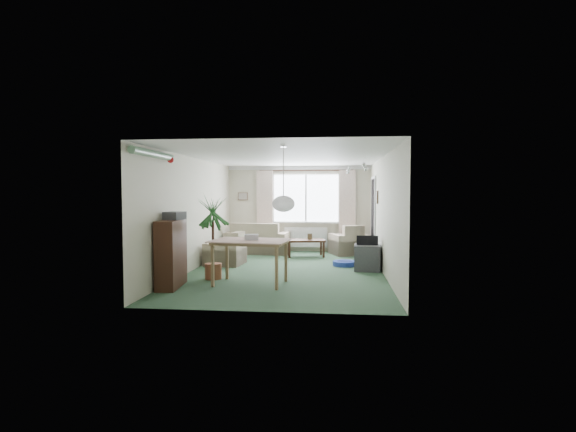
# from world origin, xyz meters

# --- Properties ---
(ground) EXTENTS (6.50, 6.50, 0.00)m
(ground) POSITION_xyz_m (0.00, 0.00, 0.00)
(ground) COLOR #305037
(window) EXTENTS (1.80, 0.03, 1.30)m
(window) POSITION_xyz_m (0.20, 3.23, 1.50)
(window) COLOR white
(curtain_rod) EXTENTS (2.60, 0.03, 0.03)m
(curtain_rod) POSITION_xyz_m (0.20, 3.15, 2.27)
(curtain_rod) COLOR black
(curtain_left) EXTENTS (0.45, 0.08, 2.00)m
(curtain_left) POSITION_xyz_m (-0.95, 3.13, 1.27)
(curtain_left) COLOR beige
(curtain_right) EXTENTS (0.45, 0.08, 2.00)m
(curtain_right) POSITION_xyz_m (1.35, 3.13, 1.27)
(curtain_right) COLOR beige
(radiator) EXTENTS (1.20, 0.10, 0.55)m
(radiator) POSITION_xyz_m (0.20, 3.19, 0.40)
(radiator) COLOR white
(doorway) EXTENTS (0.03, 0.95, 2.00)m
(doorway) POSITION_xyz_m (1.99, 2.20, 1.00)
(doorway) COLOR black
(pendant_lamp) EXTENTS (0.36, 0.36, 0.36)m
(pendant_lamp) POSITION_xyz_m (0.20, -2.30, 1.48)
(pendant_lamp) COLOR white
(tinsel_garland) EXTENTS (1.60, 1.60, 0.12)m
(tinsel_garland) POSITION_xyz_m (-1.92, -2.30, 2.28)
(tinsel_garland) COLOR #196626
(bauble_cluster_a) EXTENTS (0.20, 0.20, 0.20)m
(bauble_cluster_a) POSITION_xyz_m (1.30, 0.90, 2.22)
(bauble_cluster_a) COLOR silver
(bauble_cluster_b) EXTENTS (0.20, 0.20, 0.20)m
(bauble_cluster_b) POSITION_xyz_m (1.60, -0.30, 2.22)
(bauble_cluster_b) COLOR silver
(wall_picture_back) EXTENTS (0.28, 0.03, 0.22)m
(wall_picture_back) POSITION_xyz_m (-1.60, 3.23, 1.55)
(wall_picture_back) COLOR brown
(wall_picture_right) EXTENTS (0.03, 0.24, 0.30)m
(wall_picture_right) POSITION_xyz_m (1.98, 1.20, 1.55)
(wall_picture_right) COLOR brown
(sofa) EXTENTS (1.73, 0.99, 0.84)m
(sofa) POSITION_xyz_m (-1.10, 2.75, 0.42)
(sofa) COLOR beige
(sofa) RESTS_ON ground
(armchair_corner) EXTENTS (1.13, 1.10, 0.80)m
(armchair_corner) POSITION_xyz_m (1.38, 2.73, 0.40)
(armchair_corner) COLOR beige
(armchair_corner) RESTS_ON ground
(armchair_left) EXTENTS (0.87, 0.91, 0.75)m
(armchair_left) POSITION_xyz_m (-1.50, 0.73, 0.38)
(armchair_left) COLOR beige
(armchair_left) RESTS_ON ground
(coffee_table) EXTENTS (1.06, 0.71, 0.44)m
(coffee_table) POSITION_xyz_m (0.26, 2.22, 0.22)
(coffee_table) COLOR black
(coffee_table) RESTS_ON ground
(photo_frame) EXTENTS (0.12, 0.06, 0.16)m
(photo_frame) POSITION_xyz_m (0.37, 2.20, 0.52)
(photo_frame) COLOR brown
(photo_frame) RESTS_ON coffee_table
(bookshelf) EXTENTS (0.40, 0.99, 1.18)m
(bookshelf) POSITION_xyz_m (-1.84, -1.78, 0.59)
(bookshelf) COLOR black
(bookshelf) RESTS_ON ground
(hifi_box) EXTENTS (0.35, 0.40, 0.14)m
(hifi_box) POSITION_xyz_m (-1.80, -1.69, 1.25)
(hifi_box) COLOR #3E3F44
(hifi_box) RESTS_ON bookshelf
(houseplant) EXTENTS (0.90, 0.90, 1.60)m
(houseplant) POSITION_xyz_m (-1.31, -0.99, 0.80)
(houseplant) COLOR #1C542A
(houseplant) RESTS_ON ground
(dining_table) EXTENTS (1.34, 0.97, 0.78)m
(dining_table) POSITION_xyz_m (-0.51, -1.41, 0.39)
(dining_table) COLOR tan
(dining_table) RESTS_ON ground
(gift_box) EXTENTS (0.28, 0.22, 0.12)m
(gift_box) POSITION_xyz_m (-0.49, -1.39, 0.84)
(gift_box) COLOR silver
(gift_box) RESTS_ON dining_table
(tv_cube) EXTENTS (0.57, 0.63, 0.54)m
(tv_cube) POSITION_xyz_m (1.70, 0.30, 0.27)
(tv_cube) COLOR #3C3C41
(tv_cube) RESTS_ON ground
(pet_bed) EXTENTS (0.60, 0.60, 0.11)m
(pet_bed) POSITION_xyz_m (1.23, 0.82, 0.05)
(pet_bed) COLOR navy
(pet_bed) RESTS_ON ground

